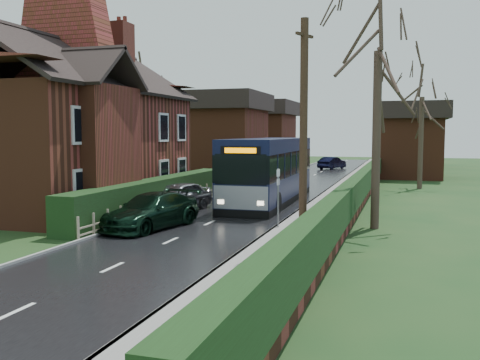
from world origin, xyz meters
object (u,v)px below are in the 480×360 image
(telegraph_pole, at_px, (304,135))
(car_silver, at_px, (178,196))
(bus, at_px, (270,171))
(car_green, at_px, (151,211))
(brick_house, at_px, (71,124))
(bus_stop_sign, at_px, (278,190))

(telegraph_pole, bearing_deg, car_silver, 158.46)
(bus, distance_m, car_green, 9.69)
(brick_house, relative_size, car_silver, 3.40)
(brick_house, bearing_deg, telegraph_pole, -26.72)
(car_green, bearing_deg, telegraph_pole, -7.16)
(car_green, distance_m, bus_stop_sign, 5.23)
(brick_house, xyz_separation_m, bus, (9.54, 4.65, -2.60))
(telegraph_pole, bearing_deg, bus_stop_sign, 137.10)
(brick_house, bearing_deg, bus, 26.02)
(bus, height_order, telegraph_pole, telegraph_pole)
(car_silver, bearing_deg, brick_house, -165.27)
(car_silver, xyz_separation_m, car_green, (0.97, -4.81, -0.01))
(bus, distance_m, telegraph_pole, 12.32)
(car_silver, relative_size, bus_stop_sign, 1.73)
(bus, distance_m, bus_stop_sign, 8.52)
(brick_house, distance_m, telegraph_pole, 15.16)
(car_green, xyz_separation_m, bus_stop_sign, (5.03, 1.08, 0.92))
(bus_stop_sign, bearing_deg, bus, 105.57)
(car_silver, distance_m, telegraph_pole, 10.79)
(brick_house, xyz_separation_m, car_silver, (5.93, 0.20, -3.64))
(car_green, xyz_separation_m, telegraph_pole, (6.63, -2.21, 3.11))
(bus, xyz_separation_m, telegraph_pole, (4.00, -11.47, 2.05))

